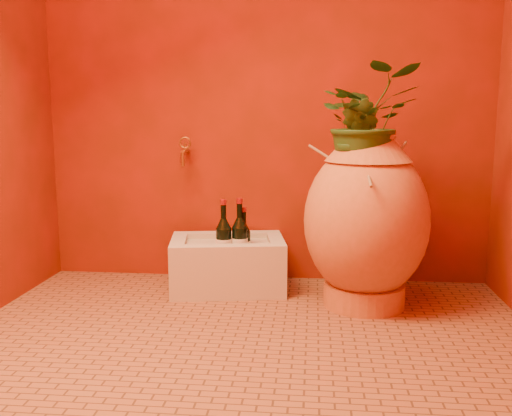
# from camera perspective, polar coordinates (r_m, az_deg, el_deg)

# --- Properties ---
(floor) EXTENTS (2.50, 2.50, 0.00)m
(floor) POSITION_cam_1_polar(r_m,az_deg,el_deg) (2.43, -1.18, -13.52)
(floor) COLOR brown
(floor) RESTS_ON ground
(wall_back) EXTENTS (2.50, 0.02, 2.50)m
(wall_back) POSITION_cam_1_polar(r_m,az_deg,el_deg) (3.25, 0.97, 14.76)
(wall_back) COLOR #5F2005
(wall_back) RESTS_ON ground
(amphora) EXTENTS (0.64, 0.64, 0.87)m
(amphora) POSITION_cam_1_polar(r_m,az_deg,el_deg) (2.84, 10.96, -1.21)
(amphora) COLOR #BD6535
(amphora) RESTS_ON floor
(stone_basin) EXTENTS (0.66, 0.51, 0.28)m
(stone_basin) POSITION_cam_1_polar(r_m,az_deg,el_deg) (3.12, -2.85, -5.71)
(stone_basin) COLOR #BFB49E
(stone_basin) RESTS_ON floor
(wine_bottle_a) EXTENTS (0.09, 0.09, 0.35)m
(wine_bottle_a) POSITION_cam_1_polar(r_m,az_deg,el_deg) (3.01, -3.24, -3.39)
(wine_bottle_a) COLOR black
(wine_bottle_a) RESTS_ON stone_basin
(wine_bottle_b) EXTENTS (0.07, 0.07, 0.30)m
(wine_bottle_b) POSITION_cam_1_polar(r_m,az_deg,el_deg) (3.05, -1.22, -3.54)
(wine_bottle_b) COLOR black
(wine_bottle_b) RESTS_ON stone_basin
(wine_bottle_c) EXTENTS (0.09, 0.09, 0.35)m
(wine_bottle_c) POSITION_cam_1_polar(r_m,az_deg,el_deg) (3.02, -1.65, -3.31)
(wine_bottle_c) COLOR black
(wine_bottle_c) RESTS_ON stone_basin
(wall_tap) EXTENTS (0.07, 0.15, 0.16)m
(wall_tap) POSITION_cam_1_polar(r_m,az_deg,el_deg) (3.23, -7.15, 5.78)
(wall_tap) COLOR #9F7024
(wall_tap) RESTS_ON wall_back
(plant_main) EXTENTS (0.54, 0.50, 0.52)m
(plant_main) POSITION_cam_1_polar(r_m,az_deg,el_deg) (2.79, 11.04, 8.60)
(plant_main) COLOR #204318
(plant_main) RESTS_ON amphora
(plant_side) EXTENTS (0.26, 0.26, 0.37)m
(plant_side) POSITION_cam_1_polar(r_m,az_deg,el_deg) (2.72, 10.10, 6.83)
(plant_side) COLOR #204318
(plant_side) RESTS_ON amphora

